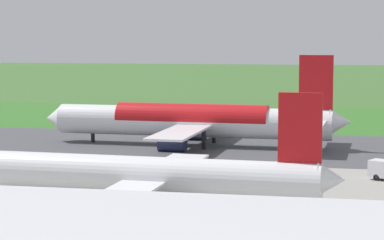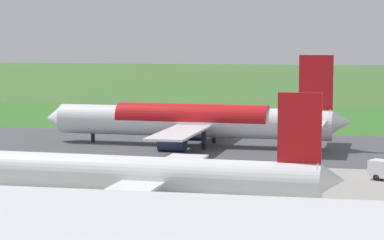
{
  "view_description": "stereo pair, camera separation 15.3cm",
  "coord_description": "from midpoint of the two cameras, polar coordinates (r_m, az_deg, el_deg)",
  "views": [
    {
      "loc": [
        -11.8,
        132.07,
        18.81
      ],
      "look_at": [
        14.64,
        0.0,
        4.5
      ],
      "focal_mm": 73.54,
      "sensor_mm": 36.0,
      "label": 1
    },
    {
      "loc": [
        -11.95,
        132.04,
        18.81
      ],
      "look_at": [
        14.64,
        0.0,
        4.5
      ],
      "focal_mm": 73.54,
      "sensor_mm": 36.0,
      "label": 2
    }
  ],
  "objects": [
    {
      "name": "no_stopping_sign",
      "position": [
        171.09,
        7.32,
        0.19
      ],
      "size": [
        0.6,
        0.1,
        2.41
      ],
      "color": "slate",
      "rests_on": "ground"
    },
    {
      "name": "service_car_followme",
      "position": [
        111.11,
        -3.99,
        -3.26
      ],
      "size": [
        4.25,
        2.03,
        1.62
      ],
      "color": "#B21914",
      "rests_on": "ground"
    },
    {
      "name": "airliner_parked_mid",
      "position": [
        87.53,
        -3.42,
        -3.99
      ],
      "size": [
        44.55,
        36.43,
        13.0
      ],
      "color": "white",
      "rests_on": "ground"
    },
    {
      "name": "airliner_main",
      "position": [
        135.37,
        0.19,
        -0.07
      ],
      "size": [
        54.1,
        44.22,
        15.88
      ],
      "color": "white",
      "rests_on": "ground"
    },
    {
      "name": "apron_concrete",
      "position": [
        83.44,
        2.93,
        -6.95
      ],
      "size": [
        440.0,
        110.0,
        0.05
      ],
      "primitive_type": "cube",
      "color": "gray",
      "rests_on": "ground"
    },
    {
      "name": "ground_plane",
      "position": [
        133.91,
        6.19,
        -2.05
      ],
      "size": [
        800.0,
        800.0,
        0.0
      ],
      "primitive_type": "plane",
      "color": "#3D662D"
    },
    {
      "name": "traffic_cone_orange",
      "position": [
        174.81,
        4.91,
        -0.04
      ],
      "size": [
        0.4,
        0.4,
        0.55
      ],
      "primitive_type": "cone",
      "color": "orange",
      "rests_on": "ground"
    },
    {
      "name": "grass_verge_foreground",
      "position": [
        172.48,
        7.37,
        -0.24
      ],
      "size": [
        600.0,
        80.0,
        0.04
      ],
      "primitive_type": "cube",
      "color": "#346B27",
      "rests_on": "ground"
    },
    {
      "name": "runway_asphalt",
      "position": [
        133.91,
        6.19,
        -2.03
      ],
      "size": [
        600.0,
        38.15,
        0.06
      ],
      "primitive_type": "cube",
      "color": "#47474C",
      "rests_on": "ground"
    }
  ]
}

